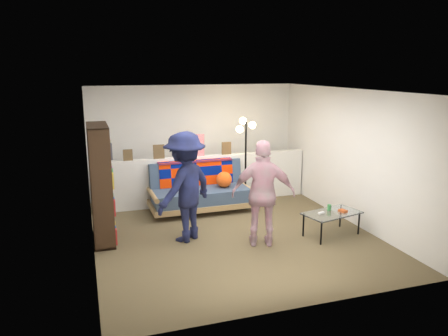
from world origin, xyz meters
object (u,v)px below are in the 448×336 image
object	(u,v)px
bookshelf	(101,188)
floor_lamp	(245,144)
coffee_table	(332,214)
person_right	(263,194)
futon_sofa	(201,191)
person_left	(185,187)

from	to	relation	value
bookshelf	floor_lamp	size ratio (longest dim) A/B	1.06
coffee_table	person_right	distance (m)	1.34
futon_sofa	floor_lamp	bearing A→B (deg)	5.53
person_left	person_right	xyz separation A→B (m)	(1.11, -0.59, -0.05)
bookshelf	person_left	distance (m)	1.34
bookshelf	floor_lamp	bearing A→B (deg)	20.96
floor_lamp	futon_sofa	bearing A→B (deg)	-174.47
person_left	coffee_table	bearing A→B (deg)	129.48
futon_sofa	person_left	size ratio (longest dim) A/B	1.11
coffee_table	person_right	xyz separation A→B (m)	(-1.26, -0.01, 0.47)
floor_lamp	person_right	bearing A→B (deg)	-102.96
bookshelf	coffee_table	bearing A→B (deg)	-14.86
futon_sofa	coffee_table	distance (m)	2.63
person_left	person_right	world-z (taller)	person_left
bookshelf	floor_lamp	xyz separation A→B (m)	(2.87, 1.10, 0.38)
futon_sofa	person_left	bearing A→B (deg)	-113.98
futon_sofa	floor_lamp	world-z (taller)	floor_lamp
coffee_table	bookshelf	bearing A→B (deg)	165.14
bookshelf	floor_lamp	distance (m)	3.10
coffee_table	person_right	size ratio (longest dim) A/B	0.62
coffee_table	floor_lamp	distance (m)	2.38
futon_sofa	person_right	bearing A→B (deg)	-76.31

